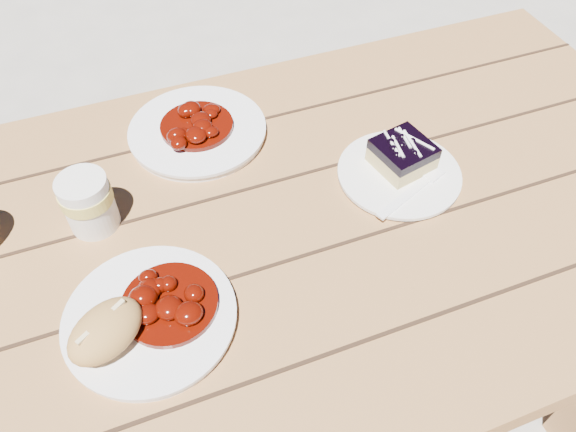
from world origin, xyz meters
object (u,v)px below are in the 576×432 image
object	(u,v)px
picnic_table	(144,320)
second_cup	(88,203)
dessert_plate	(399,174)
bread_roll	(106,331)
second_plate	(198,132)
main_plate	(151,319)
blueberry_cake	(403,154)

from	to	relation	value
picnic_table	second_cup	distance (m)	0.23
second_cup	picnic_table	bearing A→B (deg)	-75.94
picnic_table	dessert_plate	size ratio (longest dim) A/B	9.93
bread_roll	second_plate	size ratio (longest dim) A/B	0.45
main_plate	dessert_plate	bearing A→B (deg)	15.77
dessert_plate	second_cup	world-z (taller)	second_cup
blueberry_cake	second_cup	xyz separation A→B (m)	(-0.50, 0.06, 0.01)
bread_roll	dessert_plate	world-z (taller)	bread_roll
blueberry_cake	picnic_table	bearing A→B (deg)	171.99
second_plate	dessert_plate	bearing A→B (deg)	-37.61
blueberry_cake	second_cup	world-z (taller)	second_cup
main_plate	second_cup	world-z (taller)	second_cup
bread_roll	blueberry_cake	bearing A→B (deg)	17.47
main_plate	second_cup	distance (m)	0.21
main_plate	dessert_plate	distance (m)	0.47
second_cup	dessert_plate	bearing A→B (deg)	-9.02
bread_roll	blueberry_cake	xyz separation A→B (m)	(0.51, 0.16, -0.01)
picnic_table	blueberry_cake	distance (m)	0.52
main_plate	second_plate	world-z (taller)	same
bread_roll	picnic_table	bearing A→B (deg)	74.98
picnic_table	second_plate	world-z (taller)	second_plate
second_cup	second_plate	bearing A→B (deg)	35.40
dessert_plate	second_plate	size ratio (longest dim) A/B	0.84
main_plate	second_cup	xyz separation A→B (m)	(-0.04, 0.21, 0.04)
main_plate	second_cup	size ratio (longest dim) A/B	2.42
dessert_plate	blueberry_cake	distance (m)	0.03
second_plate	main_plate	bearing A→B (deg)	-114.48
dessert_plate	blueberry_cake	world-z (taller)	blueberry_cake
picnic_table	main_plate	size ratio (longest dim) A/B	8.72
dessert_plate	second_cup	distance (m)	0.50
bread_roll	main_plate	bearing A→B (deg)	19.98
second_plate	bread_roll	bearing A→B (deg)	-120.09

